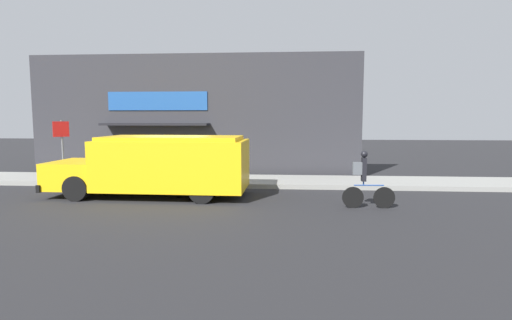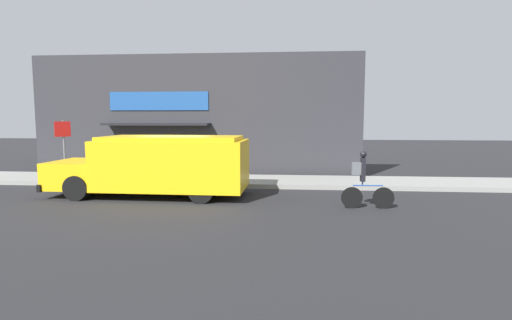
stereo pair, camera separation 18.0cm
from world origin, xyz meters
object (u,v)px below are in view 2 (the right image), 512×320
at_px(stop_sign_post, 63,140).
at_px(trash_bin, 109,166).
at_px(cyclist, 364,181).
at_px(school_bus, 159,165).

xyz_separation_m(stop_sign_post, trash_bin, (1.49, 0.68, -1.13)).
relative_size(stop_sign_post, trash_bin, 2.61).
distance_m(cyclist, stop_sign_post, 11.69).
xyz_separation_m(cyclist, stop_sign_post, (-11.12, 3.46, 0.94)).
relative_size(school_bus, stop_sign_post, 2.79).
height_order(school_bus, cyclist, school_bus).
bearing_deg(cyclist, trash_bin, 154.47).
bearing_deg(cyclist, school_bus, 166.57).
bearing_deg(stop_sign_post, school_bus, -25.26).
distance_m(stop_sign_post, trash_bin, 1.99).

